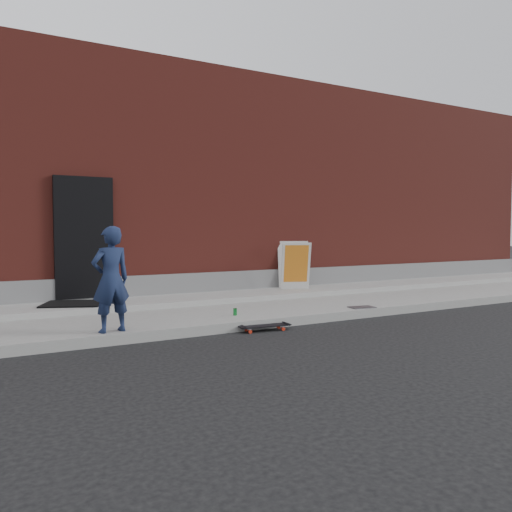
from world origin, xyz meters
TOP-DOWN VIEW (x-y plane):
  - ground at (0.00, 0.00)m, footprint 80.00×80.00m
  - sidewalk at (0.00, 1.50)m, footprint 20.00×3.00m
  - apron at (0.00, 2.40)m, footprint 20.00×1.20m
  - building at (-0.00, 6.99)m, footprint 20.00×8.10m
  - child at (-2.74, 0.20)m, footprint 0.58×0.43m
  - skateboard at (-0.51, -0.12)m, footprint 0.81×0.29m
  - pizza_sign at (1.79, 2.58)m, footprint 0.86×0.92m
  - soda_can at (-0.67, 0.57)m, footprint 0.07×0.07m
  - doormat at (-2.90, 2.39)m, footprint 1.20×1.10m
  - utility_plate at (1.68, 0.20)m, footprint 0.49×0.35m

SIDE VIEW (x-z plane):
  - ground at x=0.00m, z-range 0.00..0.00m
  - skateboard at x=-0.51m, z-range 0.03..0.12m
  - sidewalk at x=0.00m, z-range 0.00..0.15m
  - utility_plate at x=1.68m, z-range 0.15..0.16m
  - apron at x=0.00m, z-range 0.15..0.25m
  - soda_can at x=-0.67m, z-range 0.15..0.26m
  - doormat at x=-2.90m, z-range 0.25..0.28m
  - pizza_sign at x=1.79m, z-range 0.25..1.30m
  - child at x=-2.74m, z-range 0.15..1.60m
  - building at x=0.00m, z-range 0.00..5.00m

